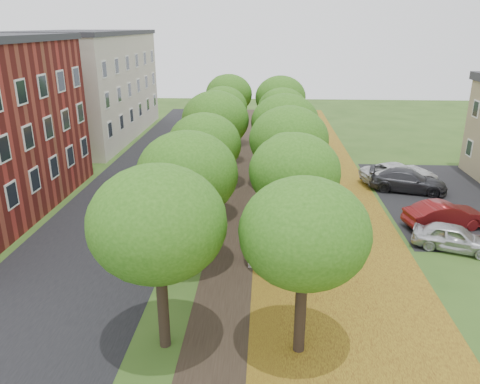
# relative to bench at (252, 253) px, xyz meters

# --- Properties ---
(ground) EXTENTS (120.00, 120.00, 0.00)m
(ground) POSITION_rel_bench_xyz_m (-0.73, -6.59, -0.40)
(ground) COLOR #2D4C19
(ground) RESTS_ON ground
(street_asphalt) EXTENTS (8.00, 70.00, 0.01)m
(street_asphalt) POSITION_rel_bench_xyz_m (-8.23, 8.41, -0.39)
(street_asphalt) COLOR black
(street_asphalt) RESTS_ON ground
(footpath) EXTENTS (3.20, 70.00, 0.01)m
(footpath) POSITION_rel_bench_xyz_m (-0.73, 8.41, -0.39)
(footpath) COLOR black
(footpath) RESTS_ON ground
(leaf_verge) EXTENTS (7.50, 70.00, 0.01)m
(leaf_verge) POSITION_rel_bench_xyz_m (4.27, 8.41, -0.39)
(leaf_verge) COLOR olive
(leaf_verge) RESTS_ON ground
(parking_lot) EXTENTS (9.00, 16.00, 0.01)m
(parking_lot) POSITION_rel_bench_xyz_m (12.77, 9.41, -0.39)
(parking_lot) COLOR black
(parking_lot) RESTS_ON ground
(tree_row_west) EXTENTS (4.32, 34.32, 6.42)m
(tree_row_west) POSITION_rel_bench_xyz_m (-2.93, 8.41, 4.16)
(tree_row_west) COLOR black
(tree_row_west) RESTS_ON ground
(tree_row_east) EXTENTS (4.32, 34.32, 6.42)m
(tree_row_east) POSITION_rel_bench_xyz_m (1.87, 8.41, 4.16)
(tree_row_east) COLOR black
(tree_row_east) RESTS_ON ground
(building_cream) EXTENTS (10.30, 20.30, 10.40)m
(building_cream) POSITION_rel_bench_xyz_m (-17.73, 26.41, 4.81)
(building_cream) COLOR beige
(building_cream) RESTS_ON ground
(bench) EXTENTS (0.50, 1.63, 0.76)m
(bench) POSITION_rel_bench_xyz_m (0.00, 0.00, 0.00)
(bench) COLOR #2A352C
(bench) RESTS_ON ground
(car_silver) EXTENTS (4.34, 2.97, 1.37)m
(car_silver) POSITION_rel_bench_xyz_m (10.27, 1.78, 0.29)
(car_silver) COLOR silver
(car_silver) RESTS_ON ground
(car_red) EXTENTS (4.77, 2.52, 1.50)m
(car_red) POSITION_rel_bench_xyz_m (10.80, 4.60, 0.35)
(car_red) COLOR maroon
(car_red) RESTS_ON ground
(car_grey) EXTENTS (5.57, 3.36, 1.51)m
(car_grey) POSITION_rel_bench_xyz_m (10.45, 10.82, 0.36)
(car_grey) COLOR #2D2E32
(car_grey) RESTS_ON ground
(car_white) EXTENTS (5.99, 3.82, 1.54)m
(car_white) POSITION_rel_bench_xyz_m (10.27, 12.35, 0.37)
(car_white) COLOR silver
(car_white) RESTS_ON ground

